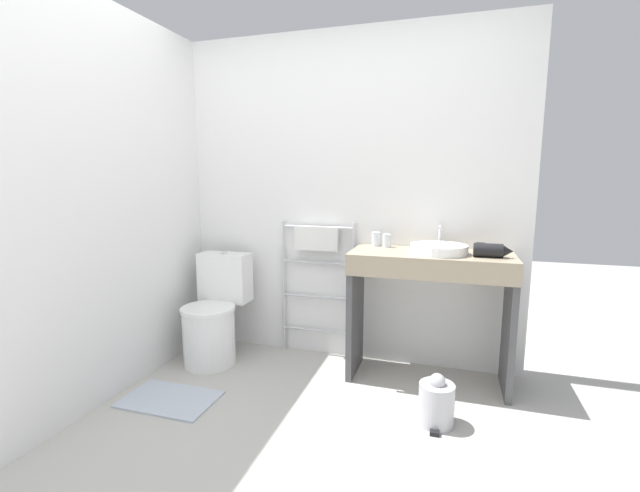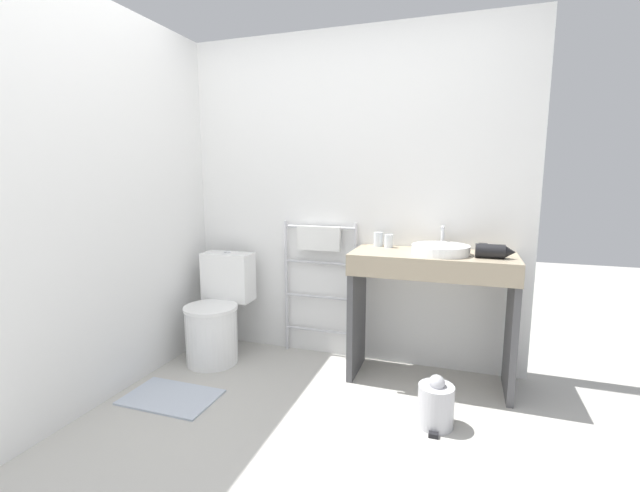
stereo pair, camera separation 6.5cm
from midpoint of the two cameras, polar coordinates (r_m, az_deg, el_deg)
wall_back at (r=3.17m, az=2.43°, el=6.19°), size 2.59×0.12×2.36m
wall_side at (r=3.03m, az=-25.22°, el=5.19°), size 0.12×2.26×2.36m
toilet at (r=3.29m, az=-14.49°, el=-9.14°), size 0.39×0.54×0.79m
towel_radiator at (r=3.18m, az=-1.01°, el=-2.11°), size 0.57×0.06×1.02m
vanity_counter at (r=2.87m, az=13.72°, el=-6.27°), size 1.02×0.46×0.87m
sink_basin at (r=2.79m, az=14.91°, el=-0.36°), size 0.36×0.36×0.06m
faucet at (r=2.97m, az=15.12°, el=1.55°), size 0.02×0.10×0.16m
cup_near_wall at (r=3.01m, az=6.87°, el=0.93°), size 0.06×0.06×0.10m
cup_near_edge at (r=2.97m, az=8.26°, el=0.71°), size 0.06×0.06×0.09m
hair_dryer at (r=2.76m, az=21.15°, el=-0.52°), size 0.22×0.16×0.08m
trash_bin at (r=2.56m, az=14.51°, el=-19.58°), size 0.19×0.23×0.29m
bath_mat at (r=2.93m, az=-20.02°, el=-18.64°), size 0.56×0.36×0.01m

